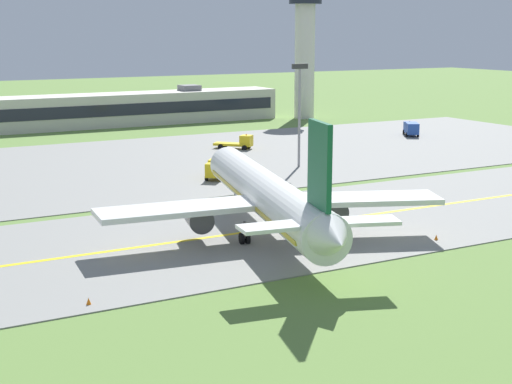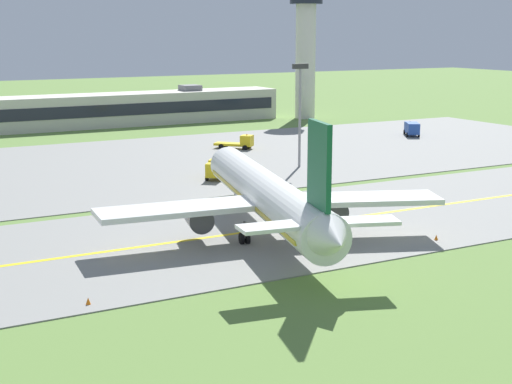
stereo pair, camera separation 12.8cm
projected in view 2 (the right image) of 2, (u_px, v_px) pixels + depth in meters
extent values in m
plane|color=olive|center=(314.00, 224.00, 78.47)|extent=(500.00, 500.00, 0.00)
cube|color=gray|center=(314.00, 223.00, 78.46)|extent=(240.00, 28.00, 0.10)
cube|color=gray|center=(220.00, 157.00, 119.22)|extent=(140.00, 52.00, 0.10)
cube|color=yellow|center=(314.00, 223.00, 78.45)|extent=(220.00, 0.60, 0.01)
cylinder|color=white|center=(266.00, 194.00, 72.59)|extent=(12.27, 33.93, 4.00)
cone|color=white|center=(225.00, 162.00, 89.84)|extent=(4.32, 3.46, 3.80)
cone|color=white|center=(334.00, 240.00, 55.07)|extent=(4.08, 3.94, 3.40)
cube|color=gold|center=(266.00, 199.00, 72.69)|extent=(11.68, 31.32, 0.36)
cube|color=#1E232D|center=(229.00, 159.00, 87.61)|extent=(3.74, 2.58, 0.70)
cube|color=white|center=(180.00, 209.00, 68.54)|extent=(15.44, 6.42, 0.50)
cylinder|color=#47474C|center=(199.00, 218.00, 71.21)|extent=(3.07, 3.86, 2.30)
cylinder|color=black|center=(196.00, 214.00, 72.72)|extent=(2.10, 0.76, 2.10)
cube|color=white|center=(359.00, 199.00, 72.68)|extent=(15.70, 10.13, 0.50)
cylinder|color=#47474C|center=(332.00, 210.00, 74.38)|extent=(3.07, 3.86, 2.30)
cylinder|color=black|center=(326.00, 206.00, 75.89)|extent=(2.10, 0.76, 2.10)
cube|color=#145938|center=(319.00, 165.00, 57.30)|extent=(1.47, 4.36, 6.50)
cube|color=white|center=(278.00, 227.00, 57.24)|extent=(6.28, 3.24, 0.30)
cube|color=white|center=(359.00, 221.00, 58.80)|extent=(6.46, 4.33, 0.30)
cylinder|color=slate|center=(235.00, 195.00, 85.49)|extent=(0.24, 0.24, 1.65)
cylinder|color=black|center=(236.00, 202.00, 85.66)|extent=(0.61, 1.15, 1.10)
cylinder|color=slate|center=(244.00, 230.00, 70.64)|extent=(0.24, 0.24, 1.65)
cylinder|color=black|center=(242.00, 239.00, 70.74)|extent=(0.61, 1.15, 1.10)
cylinder|color=black|center=(247.00, 238.00, 70.88)|extent=(0.61, 1.15, 1.10)
cylinder|color=slate|center=(299.00, 226.00, 71.91)|extent=(0.24, 0.24, 1.65)
cylinder|color=black|center=(296.00, 235.00, 72.01)|extent=(0.61, 1.15, 1.10)
cylinder|color=black|center=(301.00, 235.00, 72.14)|extent=(0.61, 1.15, 1.10)
cube|color=yellow|center=(214.00, 170.00, 100.06)|extent=(2.69, 2.66, 1.80)
cube|color=#1E232D|center=(213.00, 169.00, 99.26)|extent=(1.49, 1.27, 0.81)
cube|color=yellow|center=(220.00, 166.00, 102.92)|extent=(4.30, 4.57, 2.00)
cylinder|color=orange|center=(214.00, 163.00, 99.85)|extent=(0.20, 0.20, 0.18)
cylinder|color=black|center=(222.00, 178.00, 100.09)|extent=(0.80, 0.88, 0.90)
cylinder|color=black|center=(207.00, 178.00, 100.46)|extent=(0.80, 0.88, 0.90)
cylinder|color=black|center=(229.00, 173.00, 103.77)|extent=(0.80, 0.88, 0.90)
cylinder|color=black|center=(214.00, 173.00, 104.16)|extent=(0.80, 0.88, 0.90)
cube|color=yellow|center=(247.00, 141.00, 126.81)|extent=(2.69, 2.68, 1.80)
cube|color=#1E232D|center=(251.00, 139.00, 126.51)|extent=(1.42, 1.36, 0.81)
cube|color=yellow|center=(229.00, 144.00, 127.90)|extent=(4.69, 4.78, 0.40)
cylinder|color=orange|center=(247.00, 135.00, 126.60)|extent=(0.20, 0.20, 0.18)
cylinder|color=black|center=(249.00, 146.00, 127.95)|extent=(0.84, 0.86, 0.90)
cylinder|color=black|center=(245.00, 148.00, 126.09)|extent=(0.84, 0.86, 0.90)
cylinder|color=black|center=(226.00, 145.00, 129.22)|extent=(0.84, 0.86, 0.90)
cylinder|color=black|center=(221.00, 147.00, 127.27)|extent=(0.84, 0.86, 0.90)
cube|color=#264CA5|center=(410.00, 127.00, 145.28)|extent=(2.64, 2.57, 1.80)
cube|color=#1E232D|center=(409.00, 125.00, 145.96)|extent=(1.64, 1.05, 0.81)
cube|color=#264CA5|center=(413.00, 128.00, 142.32)|extent=(3.97, 4.68, 2.00)
cylinder|color=orange|center=(410.00, 121.00, 145.07)|extent=(0.20, 0.20, 0.18)
cylinder|color=black|center=(404.00, 132.00, 145.53)|extent=(0.72, 0.93, 0.90)
cylinder|color=black|center=(415.00, 132.00, 145.45)|extent=(0.72, 0.93, 0.90)
cylinder|color=black|center=(407.00, 135.00, 141.78)|extent=(0.72, 0.93, 0.90)
cylinder|color=black|center=(419.00, 135.00, 141.69)|extent=(0.72, 0.93, 0.90)
cube|color=beige|center=(135.00, 109.00, 161.10)|extent=(62.74, 9.04, 6.56)
cube|color=#1E232D|center=(143.00, 109.00, 157.11)|extent=(60.23, 0.10, 2.36)
cube|color=slate|center=(190.00, 88.00, 166.20)|extent=(4.00, 4.00, 1.20)
cylinder|color=silver|center=(305.00, 62.00, 170.52)|extent=(4.40, 4.40, 24.91)
cylinder|color=gray|center=(300.00, 119.00, 109.30)|extent=(0.36, 0.36, 14.00)
cube|color=#333333|center=(300.00, 66.00, 107.79)|extent=(2.40, 0.50, 0.70)
cone|color=orange|center=(209.00, 202.00, 86.95)|extent=(0.44, 0.44, 0.60)
cone|color=orange|center=(436.00, 238.00, 71.95)|extent=(0.44, 0.44, 0.60)
cone|color=orange|center=(88.00, 302.00, 55.03)|extent=(0.44, 0.44, 0.60)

